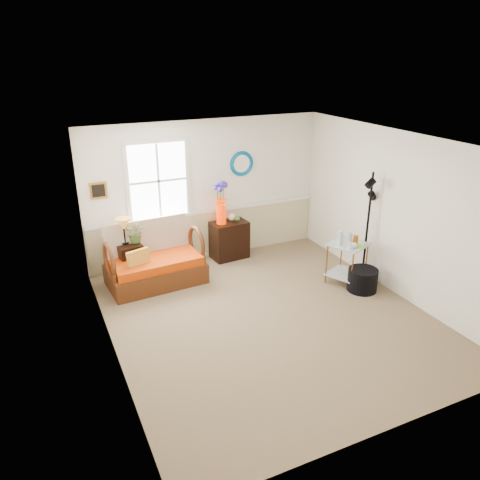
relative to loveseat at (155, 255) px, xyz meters
name	(u,v)px	position (x,y,z in m)	size (l,w,h in m)	color
floor	(269,317)	(1.22, -1.80, -0.52)	(4.50, 5.00, 0.01)	olive
ceiling	(274,143)	(1.22, -1.80, 2.08)	(4.50, 5.00, 0.01)	white
walls	(271,237)	(1.22, -1.80, 0.78)	(4.51, 5.01, 2.60)	white
wainscot	(208,234)	(1.22, 0.68, -0.07)	(4.46, 0.02, 0.90)	#C8BB8A
chair_rail	(208,211)	(1.22, 0.67, 0.40)	(4.46, 0.04, 0.06)	white
window	(158,181)	(0.32, 0.67, 1.08)	(1.14, 0.06, 1.44)	white
picture	(98,190)	(-0.70, 0.68, 1.03)	(0.28, 0.03, 0.28)	gold
mirror	(241,164)	(1.92, 0.68, 1.23)	(0.47, 0.47, 0.07)	#0074BC
loveseat	(155,255)	(0.00, 0.00, 0.00)	(1.58, 0.90, 1.04)	#53230F
throw_pillow	(139,261)	(-0.30, -0.15, 0.01)	(0.38, 0.09, 0.38)	#B86303
lamp_stand	(130,263)	(-0.37, 0.25, -0.17)	(0.39, 0.39, 0.69)	black
table_lamp	(124,231)	(-0.42, 0.27, 0.40)	(0.25, 0.25, 0.46)	#C87C2E
potted_plant	(136,234)	(-0.22, 0.29, 0.32)	(0.35, 0.39, 0.30)	#405F28
cabinet	(229,240)	(1.57, 0.46, -0.16)	(0.67, 0.43, 0.72)	black
flower_vase	(221,203)	(1.41, 0.45, 0.59)	(0.23, 0.23, 0.78)	red
side_table	(346,263)	(2.94, -1.34, -0.16)	(0.57, 0.57, 0.72)	#A06C2E
tabletop_items	(350,238)	(2.93, -1.38, 0.33)	(0.43, 0.43, 0.26)	silver
floor_lamp	(367,227)	(3.32, -1.33, 0.43)	(0.27, 0.27, 1.90)	black
ottoman	(362,280)	(3.03, -1.69, -0.33)	(0.49, 0.49, 0.38)	black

